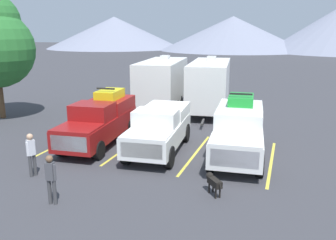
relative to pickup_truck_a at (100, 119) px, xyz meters
name	(u,v)px	position (x,y,z in m)	size (l,w,h in m)	color
ground_plane	(162,148)	(3.23, 0.10, -1.19)	(240.00, 240.00, 0.00)	#38383D
pickup_truck_a	(100,119)	(0.00, 0.00, 0.00)	(2.49, 5.94, 2.62)	maroon
pickup_truck_b	(160,128)	(3.21, -0.21, -0.08)	(2.54, 5.42, 2.06)	white
pickup_truck_c	(239,129)	(6.72, 0.40, 0.03)	(2.62, 6.00, 2.67)	white
lot_stripe_a	(70,139)	(-1.76, -0.09, -1.18)	(0.12, 5.50, 0.01)	gold
lot_stripe_b	(129,146)	(1.57, -0.09, -1.18)	(0.12, 5.50, 0.01)	gold
lot_stripe_c	(195,154)	(4.90, -0.09, -1.18)	(0.12, 5.50, 0.01)	gold
lot_stripe_d	(271,162)	(8.22, -0.09, -1.18)	(0.12, 5.50, 0.01)	gold
camper_trailer_a	(162,81)	(0.15, 8.57, 0.75)	(3.49, 8.30, 3.67)	white
camper_trailer_b	(210,83)	(3.58, 8.57, 0.76)	(3.41, 8.64, 3.69)	white
person_a	(31,152)	(-0.37, -4.56, -0.21)	(0.27, 0.36, 1.70)	#3F3F42
person_b	(51,176)	(1.74, -6.19, -0.23)	(0.36, 0.23, 1.67)	#3F3F42
dog	(213,181)	(6.49, -3.81, -0.71)	(0.67, 0.74, 0.70)	black
mountain_ridge	(300,27)	(10.49, 83.65, 5.00)	(140.15, 41.18, 17.45)	gray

